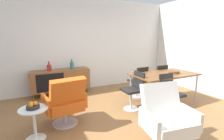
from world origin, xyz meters
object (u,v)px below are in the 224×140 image
object	(u,v)px
vase_cobalt	(49,67)
dining_table	(164,75)
dining_chair_back_left	(139,81)
side_table_round	(34,120)
sideboard	(61,80)
vase_sculptural_dark	(72,65)
dining_chair_back_right	(159,78)
fruit_bowl	(33,106)
wooden_bowl_on_table	(174,72)
lounge_chair_red	(65,101)
dining_chair_front_left	(170,93)
armchair_black_shell	(166,117)
dining_chair_near_window	(134,89)

from	to	relation	value
vase_cobalt	dining_table	size ratio (longest dim) A/B	0.16
dining_chair_back_left	side_table_round	bearing A→B (deg)	-162.72
sideboard	vase_sculptural_dark	distance (m)	0.51
dining_chair_back_right	fruit_bowl	size ratio (longest dim) A/B	4.28
vase_cobalt	wooden_bowl_on_table	distance (m)	3.28
vase_sculptural_dark	dining_table	bearing A→B (deg)	-43.55
sideboard	wooden_bowl_on_table	size ratio (longest dim) A/B	6.15
lounge_chair_red	side_table_round	distance (m)	0.60
dining_chair_front_left	wooden_bowl_on_table	bearing A→B (deg)	38.54
sideboard	armchair_black_shell	xyz separation A→B (m)	(0.96, -3.09, 0.03)
dining_chair_back_right	dining_chair_front_left	world-z (taller)	same
vase_sculptural_dark	armchair_black_shell	xyz separation A→B (m)	(0.62, -3.10, -0.36)
dining_chair_back_right	side_table_round	size ratio (longest dim) A/B	1.65
vase_cobalt	dining_chair_back_left	distance (m)	2.46
wooden_bowl_on_table	fruit_bowl	world-z (taller)	wooden_bowl_on_table
dining_chair_front_left	vase_cobalt	bearing A→B (deg)	132.48
dining_chair_back_right	fruit_bowl	xyz separation A→B (m)	(-3.31, -0.81, 0.09)
vase_cobalt	armchair_black_shell	xyz separation A→B (m)	(1.24, -3.10, -0.34)
vase_sculptural_dark	dining_chair_back_left	world-z (taller)	vase_sculptural_dark
dining_table	vase_cobalt	bearing A→B (deg)	144.59
armchair_black_shell	fruit_bowl	distance (m)	2.05
side_table_round	armchair_black_shell	bearing A→B (deg)	-32.05
dining_chair_back_left	armchair_black_shell	size ratio (longest dim) A/B	0.90
vase_sculptural_dark	armchair_black_shell	distance (m)	3.18
vase_cobalt	lounge_chair_red	distance (m)	1.83
vase_sculptural_dark	dining_chair_back_left	distance (m)	1.95
vase_cobalt	dining_chair_near_window	bearing A→B (deg)	-48.00
wooden_bowl_on_table	vase_cobalt	bearing A→B (deg)	145.76
vase_cobalt	lounge_chair_red	bearing A→B (deg)	-88.52
dining_table	side_table_round	distance (m)	3.00
dining_chair_back_left	lounge_chair_red	world-z (taller)	lounge_chair_red
sideboard	vase_sculptural_dark	bearing A→B (deg)	0.32
sideboard	fruit_bowl	distance (m)	2.15
wooden_bowl_on_table	fruit_bowl	distance (m)	3.21
fruit_bowl	vase_cobalt	bearing A→B (deg)	76.23
dining_chair_back_right	dining_chair_front_left	distance (m)	1.32
dining_chair_back_right	lounge_chair_red	bearing A→B (deg)	-167.84
dining_chair_back_right	dining_chair_front_left	size ratio (longest dim) A/B	1.00
dining_chair_near_window	dining_chair_back_right	bearing A→B (deg)	24.29
vase_sculptural_dark	dining_table	world-z (taller)	vase_sculptural_dark
sideboard	armchair_black_shell	size ratio (longest dim) A/B	1.69
vase_sculptural_dark	dining_table	xyz separation A→B (m)	(1.85, -1.76, -0.13)
dining_chair_back_left	side_table_round	size ratio (longest dim) A/B	1.65
vase_cobalt	dining_chair_near_window	world-z (taller)	vase_cobalt
vase_cobalt	sideboard	bearing A→B (deg)	-0.38
vase_cobalt	dining_chair_back_left	xyz separation A→B (m)	(2.13, -1.20, -0.34)
wooden_bowl_on_table	fruit_bowl	bearing A→B (deg)	-177.06
dining_table	wooden_bowl_on_table	xyz separation A→B (m)	(0.24, -0.09, 0.07)
vase_sculptural_dark	fruit_bowl	xyz separation A→B (m)	(-1.12, -2.01, -0.26)
sideboard	lounge_chair_red	bearing A→B (deg)	-97.46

